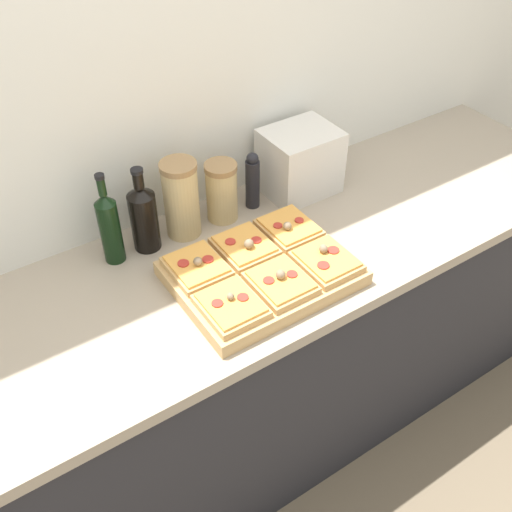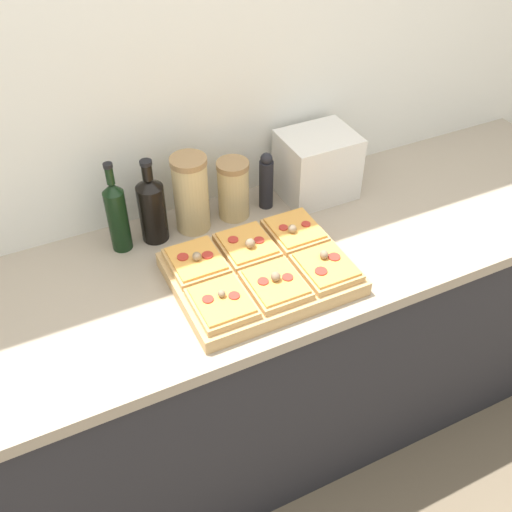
{
  "view_description": "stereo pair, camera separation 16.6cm",
  "coord_description": "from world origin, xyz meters",
  "views": [
    {
      "loc": [
        -0.67,
        -0.79,
        2.06
      ],
      "look_at": [
        0.02,
        0.25,
        0.97
      ],
      "focal_mm": 42.0,
      "sensor_mm": 36.0,
      "label": 1
    },
    {
      "loc": [
        -0.52,
        -0.88,
        2.06
      ],
      "look_at": [
        0.02,
        0.25,
        0.97
      ],
      "focal_mm": 42.0,
      "sensor_mm": 36.0,
      "label": 2
    }
  ],
  "objects": [
    {
      "name": "ground_plane",
      "position": [
        0.0,
        0.0,
        0.0
      ],
      "size": [
        12.0,
        12.0,
        0.0
      ],
      "primitive_type": "plane",
      "color": "brown"
    },
    {
      "name": "wall_back",
      "position": [
        0.0,
        0.67,
        1.25
      ],
      "size": [
        6.0,
        0.06,
        2.5
      ],
      "color": "silver",
      "rests_on": "ground_plane"
    },
    {
      "name": "kitchen_counter",
      "position": [
        0.0,
        0.32,
        0.45
      ],
      "size": [
        2.63,
        0.67,
        0.91
      ],
      "color": "#232328",
      "rests_on": "ground_plane"
    },
    {
      "name": "cutting_board",
      "position": [
        0.02,
        0.22,
        0.93
      ],
      "size": [
        0.49,
        0.37,
        0.04
      ],
      "primitive_type": "cube",
      "color": "tan",
      "rests_on": "kitchen_counter"
    },
    {
      "name": "pizza_slice_back_left",
      "position": [
        -0.13,
        0.31,
        0.96
      ],
      "size": [
        0.15,
        0.17,
        0.05
      ],
      "color": "tan",
      "rests_on": "cutting_board"
    },
    {
      "name": "pizza_slice_back_center",
      "position": [
        0.02,
        0.31,
        0.96
      ],
      "size": [
        0.15,
        0.17,
        0.06
      ],
      "color": "tan",
      "rests_on": "cutting_board"
    },
    {
      "name": "pizza_slice_back_right",
      "position": [
        0.18,
        0.31,
        0.96
      ],
      "size": [
        0.15,
        0.17,
        0.05
      ],
      "color": "tan",
      "rests_on": "cutting_board"
    },
    {
      "name": "pizza_slice_front_left",
      "position": [
        -0.13,
        0.13,
        0.96
      ],
      "size": [
        0.15,
        0.17,
        0.05
      ],
      "color": "tan",
      "rests_on": "cutting_board"
    },
    {
      "name": "pizza_slice_front_center",
      "position": [
        0.02,
        0.13,
        0.96
      ],
      "size": [
        0.15,
        0.17,
        0.05
      ],
      "color": "tan",
      "rests_on": "cutting_board"
    },
    {
      "name": "pizza_slice_front_right",
      "position": [
        0.18,
        0.13,
        0.96
      ],
      "size": [
        0.15,
        0.17,
        0.05
      ],
      "color": "tan",
      "rests_on": "cutting_board"
    },
    {
      "name": "olive_oil_bottle",
      "position": [
        -0.28,
        0.53,
        1.03
      ],
      "size": [
        0.06,
        0.06,
        0.29
      ],
      "color": "black",
      "rests_on": "kitchen_counter"
    },
    {
      "name": "wine_bottle",
      "position": [
        -0.18,
        0.53,
        1.02
      ],
      "size": [
        0.08,
        0.08,
        0.27
      ],
      "color": "black",
      "rests_on": "kitchen_counter"
    },
    {
      "name": "grain_jar_tall",
      "position": [
        -0.06,
        0.53,
        1.03
      ],
      "size": [
        0.11,
        0.11,
        0.25
      ],
      "color": "tan",
      "rests_on": "kitchen_counter"
    },
    {
      "name": "grain_jar_short",
      "position": [
        0.08,
        0.53,
        1.0
      ],
      "size": [
        0.1,
        0.1,
        0.19
      ],
      "color": "tan",
      "rests_on": "kitchen_counter"
    },
    {
      "name": "pepper_mill",
      "position": [
        0.2,
        0.53,
        1.0
      ],
      "size": [
        0.05,
        0.05,
        0.2
      ],
      "color": "black",
      "rests_on": "kitchen_counter"
    },
    {
      "name": "toaster_oven",
      "position": [
        0.38,
        0.52,
        1.01
      ],
      "size": [
        0.26,
        0.19,
        0.22
      ],
      "color": "beige",
      "rests_on": "kitchen_counter"
    }
  ]
}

